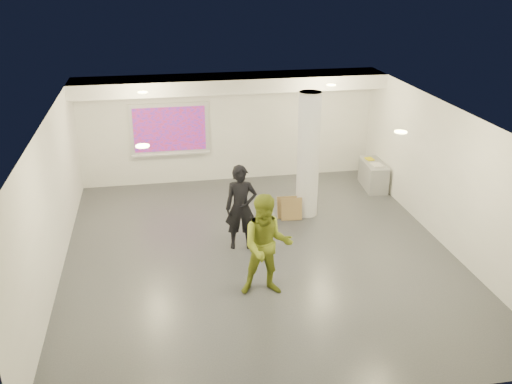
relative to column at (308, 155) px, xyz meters
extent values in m
cube|color=#383A40|center=(-1.50, -1.80, -1.50)|extent=(8.00, 9.00, 0.01)
cube|color=white|center=(-1.50, -1.80, 1.50)|extent=(8.00, 9.00, 0.01)
cube|color=silver|center=(-1.50, 2.70, 0.00)|extent=(8.00, 0.01, 3.00)
cube|color=silver|center=(-1.50, -6.30, 0.00)|extent=(8.00, 0.01, 3.00)
cube|color=silver|center=(-5.50, -1.80, 0.00)|extent=(0.01, 9.00, 3.00)
cube|color=silver|center=(2.50, -1.80, 0.00)|extent=(0.01, 9.00, 3.00)
cube|color=silver|center=(-1.50, 2.15, 1.32)|extent=(8.00, 1.10, 0.36)
cylinder|color=#FAF28E|center=(-3.70, 0.70, 1.48)|extent=(0.22, 0.22, 0.02)
cylinder|color=#FAF28E|center=(0.70, 0.70, 1.48)|extent=(0.22, 0.22, 0.02)
cylinder|color=#FAF28E|center=(-3.70, -3.30, 1.48)|extent=(0.22, 0.22, 0.02)
cylinder|color=#FAF28E|center=(0.70, -3.30, 1.48)|extent=(0.22, 0.22, 0.02)
cylinder|color=white|center=(0.00, 0.00, 0.00)|extent=(0.52, 0.52, 3.00)
cube|color=silver|center=(-3.10, 2.66, 0.05)|extent=(2.10, 0.06, 1.40)
cube|color=#212ACF|center=(-3.10, 2.62, 0.05)|extent=(1.90, 0.01, 1.20)
cube|color=silver|center=(-3.10, 2.60, -0.65)|extent=(2.10, 0.08, 0.04)
cube|color=gray|center=(2.22, 1.35, -1.15)|extent=(0.61, 1.25, 0.71)
cube|color=silver|center=(2.21, 1.15, -0.78)|extent=(0.28, 0.35, 0.02)
cube|color=#DACC0A|center=(2.19, 1.63, -0.78)|extent=(0.21, 0.27, 0.03)
cube|color=olive|center=(-0.43, -0.26, -1.23)|extent=(0.51, 0.19, 0.54)
cube|color=olive|center=(-0.50, -0.10, -1.24)|extent=(0.49, 0.25, 0.51)
imported|color=black|center=(-1.82, -1.40, -0.58)|extent=(0.72, 0.51, 1.84)
imported|color=olive|center=(-1.65, -3.28, -0.53)|extent=(1.02, 0.84, 1.95)
camera|label=1|loc=(-3.49, -12.20, 4.27)|focal=40.00mm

